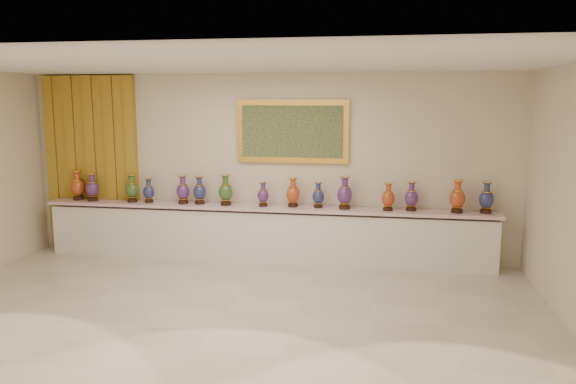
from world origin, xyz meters
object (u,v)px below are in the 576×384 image
object	(u,v)px
vase_0	(78,187)
vase_2	(132,190)
counter	(264,234)
vase_1	(92,188)

from	to	relation	value
vase_0	vase_2	xyz separation A→B (m)	(0.99, -0.03, -0.02)
counter	vase_0	xyz separation A→B (m)	(-3.23, 0.01, 0.69)
counter	vase_2	distance (m)	2.34
counter	vase_1	xyz separation A→B (m)	(-2.94, -0.04, 0.67)
vase_0	vase_1	world-z (taller)	vase_0
vase_1	vase_2	world-z (taller)	vase_1
counter	vase_1	size ratio (longest dim) A/B	15.64
vase_1	vase_0	bearing A→B (deg)	170.33
counter	vase_2	size ratio (longest dim) A/B	15.87
vase_2	vase_0	bearing A→B (deg)	178.16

